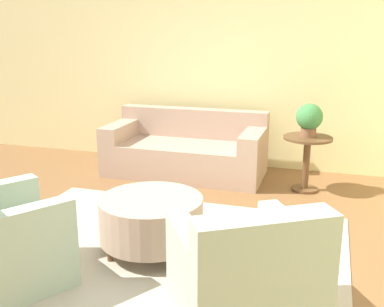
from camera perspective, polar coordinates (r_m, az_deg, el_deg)
ground_plane at (r=3.91m, az=-4.61°, el=-12.54°), size 16.00×16.00×0.00m
wall_back at (r=6.23m, az=5.16°, el=11.31°), size 9.63×0.12×2.80m
rug at (r=3.91m, az=-4.61°, el=-12.48°), size 3.14×2.47×0.01m
couch at (r=5.90m, az=-0.75°, el=0.29°), size 2.03×0.94×0.82m
armchair_right at (r=2.84m, az=6.78°, el=-16.12°), size 1.10×1.10×0.88m
ottoman_table at (r=3.82m, az=-5.19°, el=-8.19°), size 0.87×0.87×0.48m
side_table at (r=5.38m, az=14.38°, el=-0.04°), size 0.56×0.56×0.65m
potted_plant_on_side_table at (r=5.29m, az=14.67°, el=4.33°), size 0.30×0.30×0.38m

